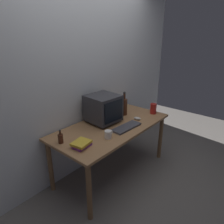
{
  "coord_description": "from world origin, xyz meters",
  "views": [
    {
      "loc": [
        -1.84,
        -1.55,
        1.83
      ],
      "look_at": [
        0.0,
        0.0,
        0.9
      ],
      "focal_mm": 32.76,
      "sensor_mm": 36.0,
      "label": 1
    }
  ],
  "objects": [
    {
      "name": "bottle_tall",
      "position": [
        0.39,
        0.1,
        0.85
      ],
      "size": [
        0.09,
        0.09,
        0.35
      ],
      "color": "#472314",
      "rests_on": "desk"
    },
    {
      "name": "desk",
      "position": [
        0.0,
        0.0,
        0.64
      ],
      "size": [
        1.62,
        0.79,
        0.72
      ],
      "color": "#9E7047",
      "rests_on": "ground"
    },
    {
      "name": "ground_plane",
      "position": [
        0.0,
        0.0,
        0.0
      ],
      "size": [
        6.0,
        6.0,
        0.0
      ],
      "primitive_type": "plane",
      "color": "slate"
    },
    {
      "name": "keyboard",
      "position": [
        0.05,
        -0.2,
        0.73
      ],
      "size": [
        0.43,
        0.17,
        0.02
      ],
      "primitive_type": "cube",
      "rotation": [
        0.0,
        0.0,
        -0.06
      ],
      "color": "#3F3F47",
      "rests_on": "desk"
    },
    {
      "name": "bottle_short",
      "position": [
        -0.71,
        0.13,
        0.78
      ],
      "size": [
        0.06,
        0.06,
        0.16
      ],
      "color": "#472314",
      "rests_on": "desk"
    },
    {
      "name": "mug",
      "position": [
        -0.29,
        -0.19,
        0.76
      ],
      "size": [
        0.12,
        0.08,
        0.09
      ],
      "color": "white",
      "rests_on": "desk"
    },
    {
      "name": "computer_mouse",
      "position": [
        0.36,
        -0.15,
        0.74
      ],
      "size": [
        0.08,
        0.11,
        0.04
      ],
      "primitive_type": "ellipsoid",
      "rotation": [
        0.0,
        0.0,
        0.2
      ],
      "color": "beige",
      "rests_on": "desk"
    },
    {
      "name": "book_stack",
      "position": [
        -0.62,
        -0.11,
        0.75
      ],
      "size": [
        0.21,
        0.19,
        0.06
      ],
      "color": "#843893",
      "rests_on": "desk"
    },
    {
      "name": "crt_monitor",
      "position": [
        -0.0,
        0.15,
        0.91
      ],
      "size": [
        0.41,
        0.41,
        0.37
      ],
      "color": "#333338",
      "rests_on": "desk"
    },
    {
      "name": "metal_canister",
      "position": [
        0.7,
        -0.2,
        0.79
      ],
      "size": [
        0.09,
        0.09,
        0.15
      ],
      "primitive_type": "cylinder",
      "color": "#A51E19",
      "rests_on": "desk"
    },
    {
      "name": "back_wall",
      "position": [
        0.0,
        0.45,
        1.25
      ],
      "size": [
        4.0,
        0.08,
        2.5
      ],
      "primitive_type": "cube",
      "color": "silver",
      "rests_on": "ground"
    }
  ]
}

